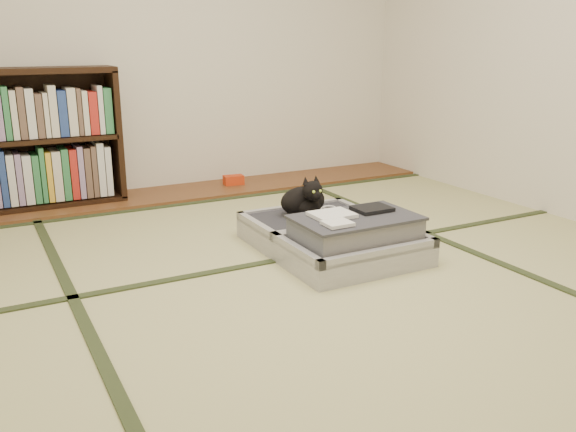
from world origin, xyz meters
name	(u,v)px	position (x,y,z in m)	size (l,w,h in m)	color
floor	(314,288)	(0.00, 0.00, 0.00)	(4.50, 4.50, 0.00)	tan
wood_strip	(177,193)	(0.00, 2.00, 0.01)	(4.00, 0.50, 0.02)	brown
red_item	(234,180)	(0.46, 2.03, 0.06)	(0.15, 0.09, 0.07)	red
tatami_borders	(267,255)	(0.00, 0.49, 0.00)	(4.00, 4.50, 0.01)	#2D381E
bookcase	(14,143)	(-1.05, 2.07, 0.45)	(1.34, 0.31, 0.92)	black
suitcase	(335,236)	(0.34, 0.36, 0.10)	(0.70, 0.93, 0.27)	#B0AFB4
cat	(305,200)	(0.32, 0.66, 0.23)	(0.31, 0.31, 0.25)	black
cable_coil	(328,209)	(0.50, 0.70, 0.14)	(0.10, 0.10, 0.02)	white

